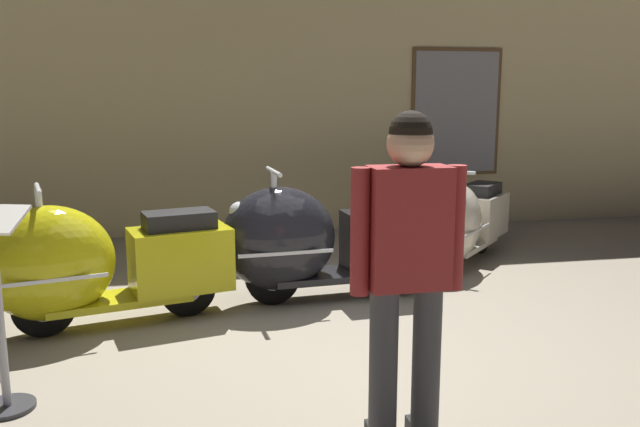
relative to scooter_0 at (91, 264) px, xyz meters
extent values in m
plane|color=gray|center=(1.69, -0.67, -0.47)|extent=(60.00, 60.00, 0.00)
cube|color=#CCB784|center=(1.69, 3.11, 1.48)|extent=(18.00, 0.20, 3.89)
cube|color=brown|center=(3.89, 3.00, 0.93)|extent=(1.14, 0.03, 1.53)
cube|color=gray|center=(3.89, 2.98, 0.93)|extent=(1.06, 0.01, 1.45)
cylinder|color=black|center=(-0.31, -0.08, -0.26)|extent=(0.42, 0.18, 0.41)
cylinder|color=silver|center=(-0.31, -0.08, -0.26)|extent=(0.20, 0.14, 0.19)
cylinder|color=black|center=(0.64, 0.16, -0.26)|extent=(0.42, 0.18, 0.41)
cylinder|color=silver|center=(0.64, 0.16, -0.26)|extent=(0.20, 0.14, 0.19)
cube|color=gold|center=(0.16, 0.04, -0.28)|extent=(1.04, 0.60, 0.05)
ellipsoid|color=gold|center=(-0.26, -0.07, 0.03)|extent=(0.97, 0.73, 0.79)
cube|color=gold|center=(0.60, 0.15, -0.03)|extent=(0.78, 0.57, 0.46)
cube|color=black|center=(0.60, 0.15, 0.26)|extent=(0.55, 0.40, 0.12)
cylinder|color=silver|center=(-0.29, -0.07, 0.40)|extent=(0.05, 0.05, 0.29)
cylinder|color=silver|center=(-0.29, -0.07, 0.54)|extent=(0.14, 0.45, 0.03)
cube|color=silver|center=(-0.20, -0.32, -0.02)|extent=(0.68, 0.18, 0.02)
cylinder|color=black|center=(1.29, 0.31, -0.25)|extent=(0.43, 0.12, 0.43)
cylinder|color=silver|center=(1.29, 0.31, -0.25)|extent=(0.20, 0.12, 0.19)
cylinder|color=black|center=(2.30, 0.39, -0.25)|extent=(0.43, 0.12, 0.43)
cylinder|color=silver|center=(2.30, 0.39, -0.25)|extent=(0.20, 0.12, 0.19)
cube|color=black|center=(1.80, 0.35, -0.28)|extent=(1.04, 0.46, 0.05)
ellipsoid|color=black|center=(1.35, 0.32, 0.05)|extent=(0.94, 0.63, 0.81)
cube|color=black|center=(2.26, 0.39, -0.02)|extent=(0.76, 0.48, 0.47)
cube|color=gray|center=(2.26, 0.39, 0.28)|extent=(0.54, 0.34, 0.13)
sphere|color=silver|center=(1.05, 0.29, 0.27)|extent=(0.16, 0.16, 0.16)
cylinder|color=silver|center=(1.31, 0.31, 0.42)|extent=(0.05, 0.05, 0.30)
cylinder|color=silver|center=(1.31, 0.31, 0.57)|extent=(0.07, 0.47, 0.03)
cube|color=silver|center=(1.37, 0.04, 0.00)|extent=(0.72, 0.07, 0.03)
cylinder|color=black|center=(3.00, 0.90, -0.28)|extent=(0.32, 0.33, 0.38)
cylinder|color=silver|center=(3.00, 0.90, -0.28)|extent=(0.18, 0.19, 0.17)
cylinder|color=black|center=(3.62, 1.56, -0.28)|extent=(0.32, 0.33, 0.38)
cylinder|color=silver|center=(3.62, 1.56, -0.28)|extent=(0.18, 0.19, 0.17)
cube|color=beige|center=(3.31, 1.23, -0.30)|extent=(0.87, 0.90, 0.05)
ellipsoid|color=beige|center=(3.03, 0.93, 0.00)|extent=(0.91, 0.93, 0.73)
cube|color=beige|center=(3.59, 1.53, -0.07)|extent=(0.72, 0.74, 0.42)
cube|color=black|center=(3.59, 1.53, 0.20)|extent=(0.51, 0.52, 0.11)
sphere|color=silver|center=(2.84, 0.73, 0.20)|extent=(0.14, 0.14, 0.14)
cylinder|color=silver|center=(3.01, 0.91, 0.33)|extent=(0.04, 0.04, 0.27)
cylinder|color=silver|center=(3.01, 0.91, 0.46)|extent=(0.33, 0.31, 0.03)
cube|color=silver|center=(3.21, 0.76, -0.05)|extent=(0.45, 0.47, 0.02)
cylinder|color=#38383D|center=(1.74, -1.90, -0.01)|extent=(0.13, 0.13, 0.77)
cylinder|color=#38383D|center=(1.53, -1.90, -0.01)|extent=(0.13, 0.13, 0.77)
cube|color=maroon|center=(1.63, -1.90, 0.58)|extent=(0.36, 0.19, 0.55)
cylinder|color=maroon|center=(1.85, -1.90, 0.57)|extent=(0.08, 0.08, 0.56)
cylinder|color=maroon|center=(1.41, -1.91, 0.57)|extent=(0.08, 0.08, 0.56)
sphere|color=tan|center=(1.63, -1.90, 0.95)|extent=(0.21, 0.21, 0.21)
sphere|color=black|center=(1.63, -1.90, 0.99)|extent=(0.19, 0.19, 0.19)
cylinder|color=#333338|center=(-0.29, -1.16, -0.46)|extent=(0.28, 0.28, 0.02)
camera|label=1|loc=(0.70, -4.60, 1.16)|focal=36.71mm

